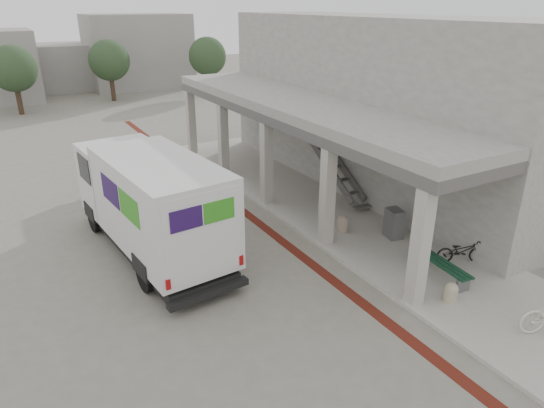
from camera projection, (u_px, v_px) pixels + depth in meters
ground at (278, 267)px, 14.77m from camera, size 120.00×120.00×0.00m
bike_lane_stripe at (274, 235)px, 16.83m from camera, size 0.35×40.00×0.01m
sidewalk at (379, 237)px, 16.58m from camera, size 4.40×28.00×0.12m
transit_building at (365, 108)px, 20.19m from camera, size 7.60×17.00×7.00m
distant_backdrop at (36, 63)px, 41.17m from camera, size 28.00×10.00×6.50m
tree_left at (13, 69)px, 33.68m from camera, size 3.20×3.20×4.80m
tree_mid at (109, 61)px, 38.49m from camera, size 3.20×3.20×4.80m
tree_right at (207, 56)px, 41.36m from camera, size 3.20×3.20×4.80m
fedex_truck at (150, 201)px, 15.07m from camera, size 3.13×7.96×3.31m
bench at (441, 266)px, 13.91m from camera, size 0.65×2.10×0.48m
bollard_near at (451, 292)px, 12.82m from camera, size 0.36×0.36×0.54m
bollard_far at (342, 223)px, 16.75m from camera, size 0.38×0.38×0.58m
utility_cabinet at (394, 223)px, 16.24m from camera, size 0.56×0.68×1.00m
bicycle_black at (461, 251)px, 14.67m from camera, size 1.59×1.15×0.79m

